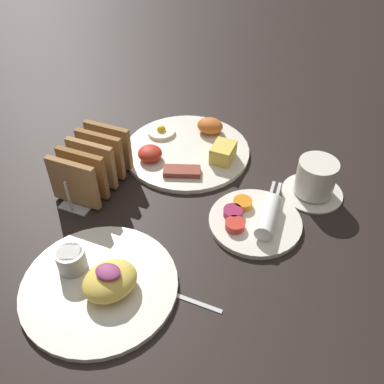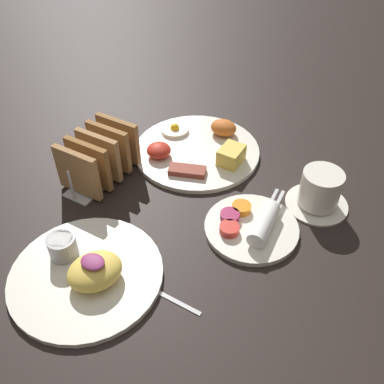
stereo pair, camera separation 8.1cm
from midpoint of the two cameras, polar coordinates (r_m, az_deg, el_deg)
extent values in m
plane|color=black|center=(0.82, -7.03, -2.48)|extent=(3.00, 3.00, 0.00)
cylinder|color=silver|center=(0.95, -3.13, 5.40)|extent=(0.28, 0.28, 0.01)
cube|color=#E5C64C|center=(0.91, 1.63, 5.19)|extent=(0.04, 0.06, 0.04)
ellipsoid|color=#C66023|center=(0.99, 0.05, 8.74)|extent=(0.06, 0.05, 0.03)
cylinder|color=#F4EACC|center=(1.00, -6.44, 7.90)|extent=(0.06, 0.06, 0.01)
sphere|color=yellow|center=(1.00, -6.46, 8.18)|extent=(0.02, 0.02, 0.02)
ellipsoid|color=red|center=(0.92, -8.16, 5.02)|extent=(0.05, 0.05, 0.03)
cube|color=brown|center=(0.88, -3.89, 2.64)|extent=(0.08, 0.06, 0.01)
cylinder|color=silver|center=(0.79, 5.52, -4.14)|extent=(0.17, 0.17, 0.01)
cylinder|color=orange|center=(0.81, 3.92, -1.64)|extent=(0.04, 0.04, 0.01)
cylinder|color=#99234C|center=(0.79, 2.56, -2.85)|extent=(0.04, 0.04, 0.01)
cylinder|color=red|center=(0.77, 2.78, -4.51)|extent=(0.04, 0.04, 0.01)
cylinder|color=white|center=(0.77, 7.16, -3.41)|extent=(0.04, 0.10, 0.03)
cube|color=silver|center=(0.83, 7.86, 0.09)|extent=(0.01, 0.05, 0.00)
cube|color=silver|center=(0.82, 8.67, -0.09)|extent=(0.01, 0.05, 0.00)
cylinder|color=silver|center=(0.72, -15.46, -12.15)|extent=(0.25, 0.25, 0.01)
ellipsoid|color=#EAC651|center=(0.69, -14.28, -11.60)|extent=(0.11, 0.11, 0.04)
ellipsoid|color=#8C3366|center=(0.67, -14.61, -10.43)|extent=(0.04, 0.03, 0.01)
cylinder|color=#99999E|center=(0.74, -18.91, -8.69)|extent=(0.05, 0.05, 0.04)
cylinder|color=white|center=(0.72, -19.19, -7.89)|extent=(0.04, 0.04, 0.01)
cube|color=#B7B7BC|center=(0.90, -15.21, 1.08)|extent=(0.06, 0.18, 0.01)
cube|color=#A37547|center=(0.83, -18.24, 1.04)|extent=(0.10, 0.01, 0.10)
cube|color=olive|center=(0.85, -17.00, 2.35)|extent=(0.10, 0.01, 0.10)
cube|color=#A97B4D|center=(0.87, -15.81, 3.61)|extent=(0.10, 0.01, 0.10)
cube|color=olive|center=(0.89, -14.67, 4.82)|extent=(0.10, 0.01, 0.10)
cube|color=#9B6D3F|center=(0.91, -13.57, 5.97)|extent=(0.10, 0.01, 0.10)
cylinder|color=#B7B7BC|center=(0.83, -18.90, -0.64)|extent=(0.01, 0.01, 0.07)
cylinder|color=#B7B7BC|center=(0.93, -12.71, 6.01)|extent=(0.01, 0.01, 0.07)
cylinder|color=silver|center=(0.87, 13.20, -0.12)|extent=(0.12, 0.12, 0.01)
cylinder|color=silver|center=(0.85, 13.60, 1.84)|extent=(0.08, 0.08, 0.07)
cylinder|color=#381E0F|center=(0.83, 13.93, 3.42)|extent=(0.06, 0.06, 0.01)
cube|color=silver|center=(0.69, -3.86, -14.28)|extent=(0.11, 0.01, 0.00)
ellipsoid|color=silver|center=(0.71, -8.72, -12.36)|extent=(0.02, 0.02, 0.01)
camera|label=1|loc=(0.04, -92.87, -2.59)|focal=40.00mm
camera|label=2|loc=(0.04, 87.13, 2.59)|focal=40.00mm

